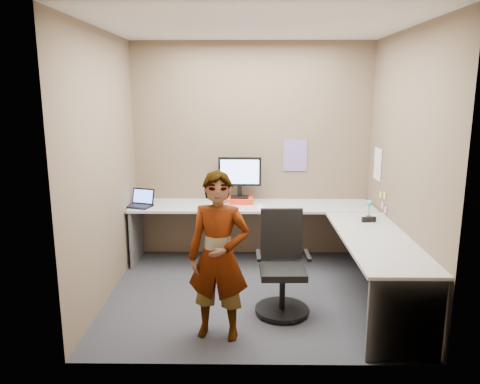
{
  "coord_description": "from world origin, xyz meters",
  "views": [
    {
      "loc": [
        -0.08,
        -4.6,
        2.12
      ],
      "look_at": [
        -0.14,
        0.25,
        1.05
      ],
      "focal_mm": 35.0,
      "sensor_mm": 36.0,
      "label": 1
    }
  ],
  "objects_px": {
    "desk": "(292,230)",
    "office_chair": "(282,272)",
    "monitor": "(240,174)",
    "person": "(219,257)"
  },
  "relations": [
    {
      "from": "desk",
      "to": "person",
      "type": "distance_m",
      "value": 1.45
    },
    {
      "from": "monitor",
      "to": "person",
      "type": "relative_size",
      "value": 0.36
    },
    {
      "from": "desk",
      "to": "office_chair",
      "type": "height_order",
      "value": "office_chair"
    },
    {
      "from": "desk",
      "to": "office_chair",
      "type": "bearing_deg",
      "value": -101.94
    },
    {
      "from": "monitor",
      "to": "person",
      "type": "distance_m",
      "value": 1.99
    },
    {
      "from": "monitor",
      "to": "office_chair",
      "type": "bearing_deg",
      "value": -72.52
    },
    {
      "from": "desk",
      "to": "person",
      "type": "height_order",
      "value": "person"
    },
    {
      "from": "monitor",
      "to": "person",
      "type": "bearing_deg",
      "value": -93.22
    },
    {
      "from": "desk",
      "to": "office_chair",
      "type": "relative_size",
      "value": 3.06
    },
    {
      "from": "monitor",
      "to": "desk",
      "type": "bearing_deg",
      "value": -49.06
    }
  ]
}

